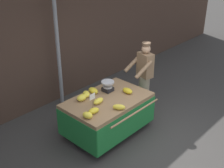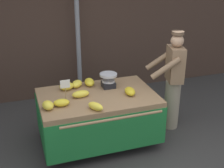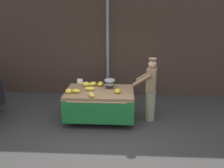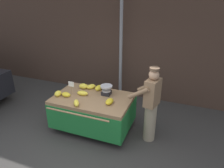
% 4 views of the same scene
% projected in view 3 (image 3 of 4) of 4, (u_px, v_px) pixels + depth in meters
% --- Properties ---
extents(ground_plane, '(60.00, 60.00, 0.00)m').
position_uv_depth(ground_plane, '(104.00, 140.00, 5.42)').
color(ground_plane, '#383533').
extents(back_wall, '(16.00, 0.24, 3.66)m').
position_uv_depth(back_wall, '(111.00, 42.00, 7.82)').
color(back_wall, '#473328').
rests_on(back_wall, ground).
extents(street_pole, '(0.09, 0.09, 3.27)m').
position_uv_depth(street_pole, '(108.00, 49.00, 7.50)').
color(street_pole, gray).
rests_on(street_pole, ground).
extents(banana_cart, '(1.80, 1.35, 0.84)m').
position_uv_depth(banana_cart, '(100.00, 98.00, 6.22)').
color(banana_cart, '#93704C').
rests_on(banana_cart, ground).
extents(weighing_scale, '(0.28, 0.28, 0.24)m').
position_uv_depth(weighing_scale, '(110.00, 84.00, 6.32)').
color(weighing_scale, black).
rests_on(weighing_scale, banana_cart).
extents(price_sign, '(0.14, 0.01, 0.34)m').
position_uv_depth(price_sign, '(80.00, 82.00, 6.03)').
color(price_sign, '#997A51').
rests_on(price_sign, banana_cart).
extents(banana_bunch_0, '(0.19, 0.23, 0.12)m').
position_uv_depth(banana_bunch_0, '(68.00, 91.00, 5.96)').
color(banana_bunch_0, yellow).
rests_on(banana_bunch_0, banana_cart).
extents(banana_bunch_1, '(0.25, 0.27, 0.11)m').
position_uv_depth(banana_bunch_1, '(93.00, 84.00, 6.53)').
color(banana_bunch_1, yellow).
rests_on(banana_bunch_1, banana_cart).
extents(banana_bunch_2, '(0.24, 0.17, 0.10)m').
position_uv_depth(banana_bunch_2, '(76.00, 91.00, 5.98)').
color(banana_bunch_2, yellow).
rests_on(banana_bunch_2, banana_cart).
extents(banana_bunch_3, '(0.23, 0.27, 0.11)m').
position_uv_depth(banana_bunch_3, '(91.00, 95.00, 5.71)').
color(banana_bunch_3, yellow).
rests_on(banana_bunch_3, banana_cart).
extents(banana_bunch_4, '(0.27, 0.15, 0.11)m').
position_uv_depth(banana_bunch_4, '(90.00, 89.00, 6.15)').
color(banana_bunch_4, yellow).
rests_on(banana_bunch_4, banana_cart).
extents(banana_bunch_5, '(0.24, 0.18, 0.13)m').
position_uv_depth(banana_bunch_5, '(86.00, 84.00, 6.47)').
color(banana_bunch_5, yellow).
rests_on(banana_bunch_5, banana_cart).
extents(banana_bunch_6, '(0.17, 0.26, 0.11)m').
position_uv_depth(banana_bunch_6, '(118.00, 91.00, 5.98)').
color(banana_bunch_6, gold).
rests_on(banana_bunch_6, banana_cart).
extents(banana_bunch_7, '(0.17, 0.27, 0.11)m').
position_uv_depth(banana_bunch_7, '(100.00, 84.00, 6.52)').
color(banana_bunch_7, yellow).
rests_on(banana_bunch_7, banana_cart).
extents(vendor_person, '(0.66, 0.61, 1.71)m').
position_uv_depth(vendor_person, '(150.00, 90.00, 6.14)').
color(vendor_person, gray).
rests_on(vendor_person, ground).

